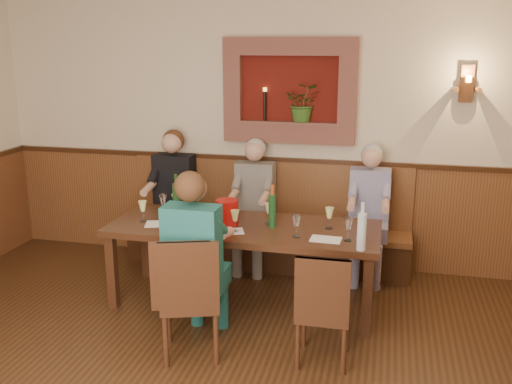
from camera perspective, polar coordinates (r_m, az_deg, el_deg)
room_shell at (r=3.11m, az=-9.90°, el=6.31°), size 6.04×6.04×2.82m
wainscoting at (r=3.54m, az=-8.94°, el=-14.99°), size 6.02×6.02×1.15m
wall_niche at (r=5.88m, az=3.72°, el=9.62°), size 1.36×0.30×1.06m
wall_sconce at (r=5.81m, az=20.31°, el=10.04°), size 0.25×0.20×0.35m
dining_table at (r=5.11m, az=-1.22°, el=-4.14°), size 2.40×0.90×0.75m
bench at (r=6.09m, az=1.01°, el=-4.42°), size 3.00×0.45×1.11m
chair_near_left at (r=4.47m, az=-6.51°, el=-12.64°), size 0.55×0.55×0.98m
chair_near_right at (r=4.39m, az=6.72°, el=-13.55°), size 0.39×0.39×0.88m
person_bench_left at (r=6.20m, az=-8.36°, el=-1.65°), size 0.42×0.52×1.44m
person_bench_mid at (r=5.95m, az=-0.27°, el=-2.48°), size 0.40×0.49×1.38m
person_bench_right at (r=5.80m, az=11.13°, el=-3.27°), size 0.39×0.48×1.37m
person_chair_front at (r=4.50m, az=-5.91°, el=-8.10°), size 0.42×0.52×1.43m
spittoon_bucket at (r=5.07m, az=-2.91°, el=-2.06°), size 0.25×0.25×0.23m
wine_bottle_green_a at (r=4.99m, az=1.64°, el=-1.81°), size 0.08×0.08×0.39m
wine_bottle_green_b at (r=5.40m, az=-7.96°, el=-0.63°), size 0.09×0.09×0.39m
water_bottle at (r=4.52m, az=10.53°, el=-3.83°), size 0.07×0.07×0.39m
tasting_sheet_a at (r=5.19m, az=-9.47°, el=-3.15°), size 0.32×0.27×0.00m
tasting_sheet_b at (r=4.93m, az=-2.71°, el=-3.96°), size 0.30×0.26×0.00m
tasting_sheet_c at (r=4.77m, az=6.99°, el=-4.72°), size 0.26×0.19×0.00m
tasting_sheet_d at (r=4.93m, az=-5.17°, el=-3.97°), size 0.35×0.29×0.00m
wine_glass_0 at (r=5.27m, az=-11.25°, el=-1.89°), size 0.08×0.08×0.19m
wine_glass_1 at (r=5.11m, az=1.31°, el=-2.15°), size 0.08×0.08×0.19m
wine_glass_2 at (r=4.77m, az=4.07°, el=-3.42°), size 0.08×0.08×0.19m
wine_glass_3 at (r=5.02m, az=-8.73°, el=-2.64°), size 0.08×0.08×0.19m
wine_glass_4 at (r=4.87m, az=-4.43°, el=-3.05°), size 0.08×0.08×0.19m
wine_glass_5 at (r=4.89m, az=-2.11°, el=-2.92°), size 0.08×0.08×0.19m
wine_glass_6 at (r=4.74m, az=9.21°, el=-3.72°), size 0.08×0.08×0.19m
wine_glass_7 at (r=5.45m, az=-9.26°, el=-1.24°), size 0.08×0.08×0.19m
wine_glass_8 at (r=5.01m, az=7.34°, el=-2.61°), size 0.08×0.08×0.19m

